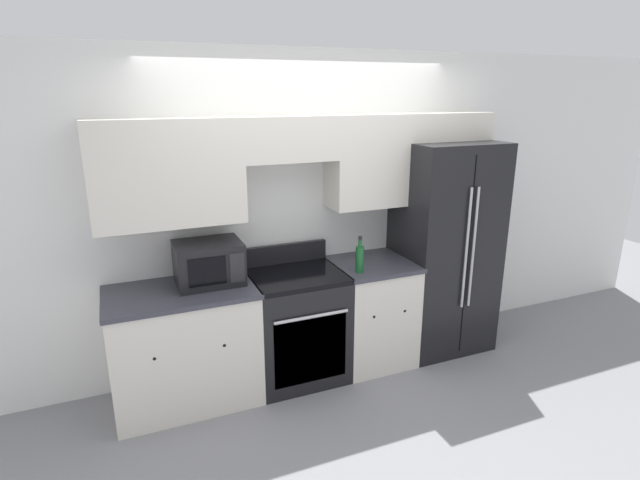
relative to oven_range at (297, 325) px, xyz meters
name	(u,v)px	position (x,y,z in m)	size (l,w,h in m)	color
ground_plane	(335,388)	(0.21, -0.31, -0.46)	(12.00, 12.00, 0.00)	gray
wall_back	(308,194)	(0.22, 0.28, 1.01)	(8.00, 0.39, 2.60)	white
lower_cabinets_left	(185,346)	(-0.89, 0.00, 0.00)	(1.07, 0.64, 0.90)	silver
lower_cabinets_right	(371,312)	(0.68, 0.00, 0.00)	(0.65, 0.64, 0.90)	silver
oven_range	(297,325)	(0.00, 0.00, 0.00)	(0.73, 0.65, 1.06)	black
refrigerator	(443,247)	(1.41, 0.03, 0.48)	(0.82, 0.72, 1.87)	black
microwave	(209,263)	(-0.66, 0.06, 0.60)	(0.48, 0.38, 0.31)	black
bottle	(360,258)	(0.47, -0.16, 0.56)	(0.06, 0.06, 0.29)	#195928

